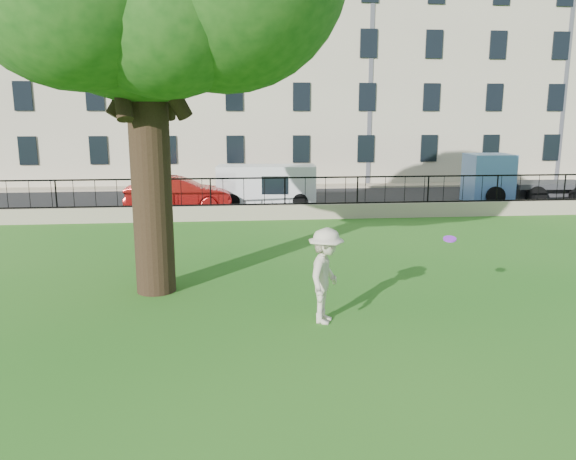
{
  "coord_description": "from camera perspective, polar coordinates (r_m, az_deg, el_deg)",
  "views": [
    {
      "loc": [
        -2.08,
        -10.53,
        4.24
      ],
      "look_at": [
        -0.71,
        3.5,
        1.31
      ],
      "focal_mm": 35.0,
      "sensor_mm": 36.0,
      "label": 1
    }
  ],
  "objects": [
    {
      "name": "frisbee",
      "position": [
        12.16,
        16.11,
        -0.88
      ],
      "size": [
        0.34,
        0.33,
        0.12
      ],
      "primitive_type": "cylinder",
      "rotation": [
        0.21,
        -0.14,
        0.28
      ],
      "color": "#9427DE"
    },
    {
      "name": "retaining_wall",
      "position": [
        22.97,
        -0.31,
        1.86
      ],
      "size": [
        50.0,
        0.4,
        0.6
      ],
      "primitive_type": "cube",
      "color": "tan",
      "rests_on": "ground"
    },
    {
      "name": "building_row",
      "position": [
        38.25,
        -2.56,
        15.74
      ],
      "size": [
        56.4,
        10.4,
        13.8
      ],
      "color": "beige",
      "rests_on": "ground"
    },
    {
      "name": "iron_railing",
      "position": [
        22.84,
        -0.32,
        3.97
      ],
      "size": [
        50.0,
        0.05,
        1.13
      ],
      "color": "black",
      "rests_on": "retaining_wall"
    },
    {
      "name": "blue_truck",
      "position": [
        29.67,
        22.87,
        4.88
      ],
      "size": [
        5.67,
        2.21,
        2.35
      ],
      "primitive_type": "cube",
      "rotation": [
        0.0,
        0.0,
        -0.04
      ],
      "color": "#507CBB",
      "rests_on": "street"
    },
    {
      "name": "white_van",
      "position": [
        26.19,
        -2.19,
        4.51
      ],
      "size": [
        4.64,
        2.12,
        1.9
      ],
      "primitive_type": "cube",
      "rotation": [
        0.0,
        0.0,
        -0.08
      ],
      "color": "silver",
      "rests_on": "street"
    },
    {
      "name": "sidewalk",
      "position": [
        32.77,
        -1.91,
        4.4
      ],
      "size": [
        60.0,
        1.4,
        0.12
      ],
      "primitive_type": "cube",
      "color": "tan",
      "rests_on": "ground"
    },
    {
      "name": "man",
      "position": [
        11.52,
        3.86,
        -4.67
      ],
      "size": [
        1.19,
        1.47,
        1.98
      ],
      "primitive_type": "imported",
      "rotation": [
        0.0,
        0.0,
        1.16
      ],
      "color": "beige",
      "rests_on": "ground"
    },
    {
      "name": "street",
      "position": [
        27.64,
        -1.21,
        2.92
      ],
      "size": [
        60.0,
        9.0,
        0.01
      ],
      "primitive_type": "cube",
      "color": "black",
      "rests_on": "ground"
    },
    {
      "name": "ground",
      "position": [
        11.54,
        5.26,
        -9.87
      ],
      "size": [
        120.0,
        120.0,
        0.0
      ],
      "primitive_type": "plane",
      "color": "#1F6417",
      "rests_on": "ground"
    },
    {
      "name": "red_sedan",
      "position": [
        25.29,
        -11.05,
        3.61
      ],
      "size": [
        4.67,
        1.78,
        1.52
      ],
      "primitive_type": "imported",
      "rotation": [
        0.0,
        0.0,
        1.61
      ],
      "color": "#B01715",
      "rests_on": "street"
    }
  ]
}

